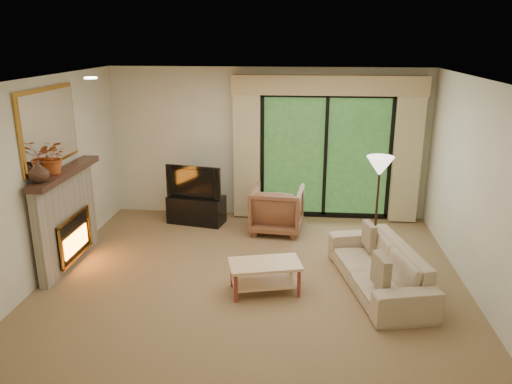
# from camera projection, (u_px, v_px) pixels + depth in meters

# --- Properties ---
(floor) EXTENTS (5.50, 5.50, 0.00)m
(floor) POSITION_uv_depth(u_px,v_px,m) (254.00, 277.00, 6.68)
(floor) COLOR olive
(floor) RESTS_ON ground
(ceiling) EXTENTS (5.50, 5.50, 0.00)m
(ceiling) POSITION_uv_depth(u_px,v_px,m) (254.00, 79.00, 5.91)
(ceiling) COLOR white
(ceiling) RESTS_ON ground
(wall_back) EXTENTS (5.00, 0.00, 5.00)m
(wall_back) POSITION_uv_depth(u_px,v_px,m) (268.00, 144.00, 8.67)
(wall_back) COLOR beige
(wall_back) RESTS_ON ground
(wall_front) EXTENTS (5.00, 0.00, 5.00)m
(wall_front) POSITION_uv_depth(u_px,v_px,m) (223.00, 273.00, 3.92)
(wall_front) COLOR beige
(wall_front) RESTS_ON ground
(wall_left) EXTENTS (0.00, 5.00, 5.00)m
(wall_left) POSITION_uv_depth(u_px,v_px,m) (46.00, 178.00, 6.54)
(wall_left) COLOR beige
(wall_left) RESTS_ON ground
(wall_right) EXTENTS (0.00, 5.00, 5.00)m
(wall_right) POSITION_uv_depth(u_px,v_px,m) (479.00, 190.00, 6.05)
(wall_right) COLOR beige
(wall_right) RESTS_ON ground
(fireplace) EXTENTS (0.24, 1.70, 1.37)m
(fireplace) POSITION_uv_depth(u_px,v_px,m) (67.00, 217.00, 6.91)
(fireplace) COLOR gray
(fireplace) RESTS_ON floor
(mirror) EXTENTS (0.07, 1.45, 1.02)m
(mirror) POSITION_uv_depth(u_px,v_px,m) (49.00, 127.00, 6.54)
(mirror) COLOR #B57D2D
(mirror) RESTS_ON wall_left
(sliding_door) EXTENTS (2.26, 0.10, 2.16)m
(sliding_door) POSITION_uv_depth(u_px,v_px,m) (325.00, 157.00, 8.59)
(sliding_door) COLOR black
(sliding_door) RESTS_ON floor
(curtain_left) EXTENTS (0.45, 0.18, 2.35)m
(curtain_left) POSITION_uv_depth(u_px,v_px,m) (247.00, 151.00, 8.58)
(curtain_left) COLOR tan
(curtain_left) RESTS_ON floor
(curtain_right) EXTENTS (0.45, 0.18, 2.35)m
(curtain_right) POSITION_uv_depth(u_px,v_px,m) (407.00, 154.00, 8.34)
(curtain_right) COLOR tan
(curtain_right) RESTS_ON floor
(cornice) EXTENTS (3.20, 0.24, 0.32)m
(cornice) POSITION_uv_depth(u_px,v_px,m) (329.00, 85.00, 8.14)
(cornice) COLOR tan
(cornice) RESTS_ON wall_back
(media_console) EXTENTS (1.01, 0.60, 0.47)m
(media_console) POSITION_uv_depth(u_px,v_px,m) (197.00, 209.00, 8.57)
(media_console) COLOR black
(media_console) RESTS_ON floor
(tv) EXTENTS (0.97, 0.31, 0.56)m
(tv) POSITION_uv_depth(u_px,v_px,m) (195.00, 181.00, 8.42)
(tv) COLOR black
(tv) RESTS_ON media_console
(armchair) EXTENTS (0.88, 0.90, 0.76)m
(armchair) POSITION_uv_depth(u_px,v_px,m) (277.00, 209.00, 8.16)
(armchair) COLOR brown
(armchair) RESTS_ON floor
(sofa) EXTENTS (1.19, 2.09, 0.57)m
(sofa) POSITION_uv_depth(u_px,v_px,m) (379.00, 267.00, 6.33)
(sofa) COLOR tan
(sofa) RESTS_ON floor
(pillow_near) EXTENTS (0.18, 0.40, 0.38)m
(pillow_near) POSITION_uv_depth(u_px,v_px,m) (381.00, 272.00, 5.74)
(pillow_near) COLOR brown
(pillow_near) RESTS_ON sofa
(pillow_far) EXTENTS (0.16, 0.35, 0.34)m
(pillow_far) POSITION_uv_depth(u_px,v_px,m) (369.00, 235.00, 6.82)
(pillow_far) COLOR brown
(pillow_far) RESTS_ON sofa
(coffee_table) EXTENTS (0.98, 0.69, 0.40)m
(coffee_table) POSITION_uv_depth(u_px,v_px,m) (265.00, 277.00, 6.24)
(coffee_table) COLOR #DEB483
(coffee_table) RESTS_ON floor
(floor_lamp) EXTENTS (0.48, 0.48, 1.46)m
(floor_lamp) POSITION_uv_depth(u_px,v_px,m) (377.00, 205.00, 7.27)
(floor_lamp) COLOR beige
(floor_lamp) RESTS_ON floor
(vase) EXTENTS (0.30, 0.30, 0.27)m
(vase) POSITION_uv_depth(u_px,v_px,m) (38.00, 171.00, 6.09)
(vase) COLOR #3C251C
(vase) RESTS_ON fireplace
(branches) EXTENTS (0.44, 0.40, 0.45)m
(branches) POSITION_uv_depth(u_px,v_px,m) (53.00, 157.00, 6.44)
(branches) COLOR #AB4818
(branches) RESTS_ON fireplace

